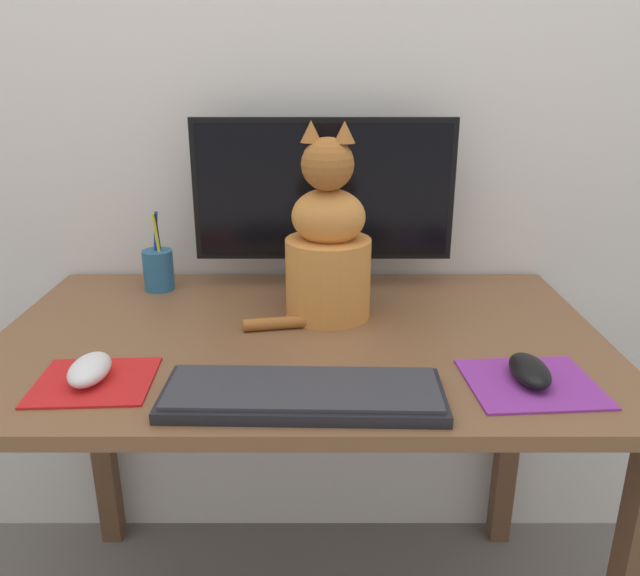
# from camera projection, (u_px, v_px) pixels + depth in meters

# --- Properties ---
(wall_back) EXTENTS (7.00, 0.04, 2.50)m
(wall_back) POSITION_uv_depth(u_px,v_px,m) (305.00, 51.00, 1.36)
(wall_back) COLOR silver
(wall_back) RESTS_ON ground_plane
(desk) EXTENTS (1.13, 0.70, 0.74)m
(desk) POSITION_uv_depth(u_px,v_px,m) (303.00, 386.00, 1.21)
(desk) COLOR brown
(desk) RESTS_ON ground_plane
(monitor) EXTENTS (0.56, 0.17, 0.37)m
(monitor) POSITION_uv_depth(u_px,v_px,m) (326.00, 199.00, 1.34)
(monitor) COLOR black
(monitor) RESTS_ON desk
(keyboard) EXTENTS (0.42, 0.16, 0.02)m
(keyboard) POSITION_uv_depth(u_px,v_px,m) (306.00, 394.00, 0.93)
(keyboard) COLOR black
(keyboard) RESTS_ON desk
(mousepad_left) EXTENTS (0.19, 0.17, 0.00)m
(mousepad_left) POSITION_uv_depth(u_px,v_px,m) (98.00, 381.00, 0.99)
(mousepad_left) COLOR red
(mousepad_left) RESTS_ON desk
(mousepad_right) EXTENTS (0.21, 0.19, 0.00)m
(mousepad_right) POSITION_uv_depth(u_px,v_px,m) (534.00, 384.00, 0.98)
(mousepad_right) COLOR purple
(mousepad_right) RESTS_ON desk
(computer_mouse_left) EXTENTS (0.06, 0.11, 0.04)m
(computer_mouse_left) POSITION_uv_depth(u_px,v_px,m) (93.00, 369.00, 0.98)
(computer_mouse_left) COLOR white
(computer_mouse_left) RESTS_ON mousepad_left
(computer_mouse_right) EXTENTS (0.06, 0.11, 0.03)m
(computer_mouse_right) POSITION_uv_depth(u_px,v_px,m) (533.00, 371.00, 0.98)
(computer_mouse_right) COLOR black
(computer_mouse_right) RESTS_ON mousepad_right
(cat) EXTENTS (0.26, 0.19, 0.38)m
(cat) POSITION_uv_depth(u_px,v_px,m) (330.00, 248.00, 1.21)
(cat) COLOR #D6893D
(cat) RESTS_ON desk
(pen_cup) EXTENTS (0.07, 0.07, 0.18)m
(pen_cup) POSITION_uv_depth(u_px,v_px,m) (161.00, 269.00, 1.39)
(pen_cup) COLOR #286089
(pen_cup) RESTS_ON desk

